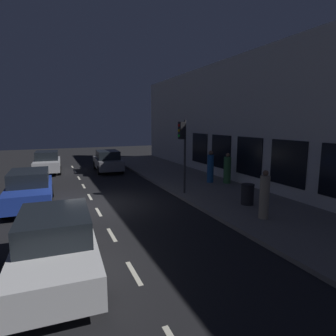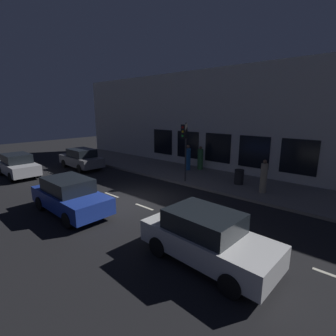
{
  "view_description": "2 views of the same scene",
  "coord_description": "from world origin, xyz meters",
  "px_view_note": "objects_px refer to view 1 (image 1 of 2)",
  "views": [
    {
      "loc": [
        -1.76,
        -12.46,
        3.7
      ],
      "look_at": [
        3.22,
        -0.83,
        1.63
      ],
      "focal_mm": 30.02,
      "sensor_mm": 36.0,
      "label": 1
    },
    {
      "loc": [
        -7.63,
        -9.22,
        4.53
      ],
      "look_at": [
        1.76,
        -0.98,
        1.61
      ],
      "focal_mm": 26.41,
      "sensor_mm": 36.0,
      "label": 2
    }
  ],
  "objects_px": {
    "traffic_light": "(182,139)",
    "pedestrian_1": "(227,169)",
    "parked_car_3": "(30,189)",
    "pedestrian_2": "(210,168)",
    "trash_bin": "(247,194)",
    "parked_car_0": "(56,246)",
    "parked_car_2": "(47,162)",
    "parked_car_1": "(108,161)",
    "pedestrian_0": "(264,196)"
  },
  "relations": [
    {
      "from": "traffic_light",
      "to": "parked_car_3",
      "type": "relative_size",
      "value": 0.84
    },
    {
      "from": "traffic_light",
      "to": "parked_car_1",
      "type": "bearing_deg",
      "value": 102.75
    },
    {
      "from": "parked_car_3",
      "to": "pedestrian_1",
      "type": "relative_size",
      "value": 2.46
    },
    {
      "from": "parked_car_0",
      "to": "parked_car_3",
      "type": "bearing_deg",
      "value": -79.65
    },
    {
      "from": "pedestrian_1",
      "to": "trash_bin",
      "type": "bearing_deg",
      "value": 14.46
    },
    {
      "from": "parked_car_0",
      "to": "pedestrian_1",
      "type": "distance_m",
      "value": 11.65
    },
    {
      "from": "parked_car_2",
      "to": "pedestrian_2",
      "type": "xyz_separation_m",
      "value": [
        8.9,
        -8.17,
        0.24
      ]
    },
    {
      "from": "parked_car_3",
      "to": "trash_bin",
      "type": "height_order",
      "value": "parked_car_3"
    },
    {
      "from": "trash_bin",
      "to": "pedestrian_2",
      "type": "bearing_deg",
      "value": 78.53
    },
    {
      "from": "parked_car_0",
      "to": "parked_car_3",
      "type": "distance_m",
      "value": 6.72
    },
    {
      "from": "parked_car_2",
      "to": "pedestrian_2",
      "type": "relative_size",
      "value": 2.18
    },
    {
      "from": "pedestrian_1",
      "to": "pedestrian_2",
      "type": "relative_size",
      "value": 0.93
    },
    {
      "from": "parked_car_0",
      "to": "parked_car_2",
      "type": "xyz_separation_m",
      "value": [
        -0.15,
        15.41,
        -0.0
      ]
    },
    {
      "from": "pedestrian_1",
      "to": "pedestrian_0",
      "type": "bearing_deg",
      "value": 15.51
    },
    {
      "from": "pedestrian_1",
      "to": "trash_bin",
      "type": "xyz_separation_m",
      "value": [
        -1.72,
        -3.99,
        -0.36
      ]
    },
    {
      "from": "pedestrian_1",
      "to": "traffic_light",
      "type": "bearing_deg",
      "value": -34.13
    },
    {
      "from": "traffic_light",
      "to": "parked_car_3",
      "type": "height_order",
      "value": "traffic_light"
    },
    {
      "from": "parked_car_1",
      "to": "parked_car_3",
      "type": "bearing_deg",
      "value": -120.33
    },
    {
      "from": "parked_car_0",
      "to": "trash_bin",
      "type": "xyz_separation_m",
      "value": [
        7.83,
        2.68,
        -0.19
      ]
    },
    {
      "from": "pedestrian_2",
      "to": "pedestrian_0",
      "type": "bearing_deg",
      "value": 48.07
    },
    {
      "from": "pedestrian_0",
      "to": "parked_car_0",
      "type": "bearing_deg",
      "value": -128.92
    },
    {
      "from": "pedestrian_0",
      "to": "trash_bin",
      "type": "xyz_separation_m",
      "value": [
        0.61,
        1.69,
        -0.39
      ]
    },
    {
      "from": "pedestrian_2",
      "to": "parked_car_0",
      "type": "bearing_deg",
      "value": 11.47
    },
    {
      "from": "parked_car_1",
      "to": "parked_car_3",
      "type": "xyz_separation_m",
      "value": [
        -4.95,
        -7.66,
        0.0
      ]
    },
    {
      "from": "traffic_light",
      "to": "trash_bin",
      "type": "height_order",
      "value": "traffic_light"
    },
    {
      "from": "parked_car_2",
      "to": "parked_car_3",
      "type": "height_order",
      "value": "same"
    },
    {
      "from": "pedestrian_2",
      "to": "traffic_light",
      "type": "bearing_deg",
      "value": 4.25
    },
    {
      "from": "pedestrian_2",
      "to": "parked_car_3",
      "type": "bearing_deg",
      "value": -24.69
    },
    {
      "from": "pedestrian_1",
      "to": "parked_car_1",
      "type": "bearing_deg",
      "value": -106.54
    },
    {
      "from": "parked_car_3",
      "to": "parked_car_0",
      "type": "bearing_deg",
      "value": 98.63
    },
    {
      "from": "traffic_light",
      "to": "pedestrian_1",
      "type": "relative_size",
      "value": 2.07
    },
    {
      "from": "parked_car_3",
      "to": "parked_car_2",
      "type": "bearing_deg",
      "value": -93.71
    },
    {
      "from": "traffic_light",
      "to": "trash_bin",
      "type": "xyz_separation_m",
      "value": [
        1.77,
        -2.85,
        -2.28
      ]
    },
    {
      "from": "parked_car_3",
      "to": "parked_car_1",
      "type": "bearing_deg",
      "value": -121.78
    },
    {
      "from": "traffic_light",
      "to": "pedestrian_1",
      "type": "bearing_deg",
      "value": 18.04
    },
    {
      "from": "pedestrian_1",
      "to": "pedestrian_2",
      "type": "height_order",
      "value": "pedestrian_2"
    },
    {
      "from": "parked_car_2",
      "to": "pedestrian_0",
      "type": "xyz_separation_m",
      "value": [
        7.37,
        -14.42,
        0.21
      ]
    },
    {
      "from": "traffic_light",
      "to": "pedestrian_0",
      "type": "distance_m",
      "value": 5.05
    },
    {
      "from": "pedestrian_2",
      "to": "trash_bin",
      "type": "relative_size",
      "value": 2.11
    },
    {
      "from": "parked_car_1",
      "to": "trash_bin",
      "type": "bearing_deg",
      "value": -69.57
    },
    {
      "from": "traffic_light",
      "to": "parked_car_3",
      "type": "distance_m",
      "value": 7.33
    },
    {
      "from": "parked_car_1",
      "to": "parked_car_3",
      "type": "distance_m",
      "value": 9.12
    },
    {
      "from": "traffic_light",
      "to": "parked_car_3",
      "type": "bearing_deg",
      "value": 170.75
    },
    {
      "from": "parked_car_0",
      "to": "pedestrian_2",
      "type": "xyz_separation_m",
      "value": [
        8.75,
        7.24,
        0.24
      ]
    },
    {
      "from": "parked_car_3",
      "to": "trash_bin",
      "type": "distance_m",
      "value": 9.58
    },
    {
      "from": "pedestrian_1",
      "to": "trash_bin",
      "type": "height_order",
      "value": "pedestrian_1"
    },
    {
      "from": "parked_car_1",
      "to": "pedestrian_0",
      "type": "bearing_deg",
      "value": -74.16
    },
    {
      "from": "traffic_light",
      "to": "pedestrian_1",
      "type": "distance_m",
      "value": 4.15
    },
    {
      "from": "pedestrian_2",
      "to": "trash_bin",
      "type": "height_order",
      "value": "pedestrian_2"
    },
    {
      "from": "pedestrian_1",
      "to": "parked_car_0",
      "type": "bearing_deg",
      "value": -17.24
    }
  ]
}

